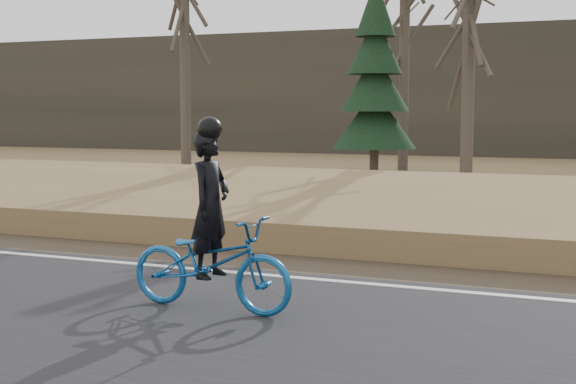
% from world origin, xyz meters
% --- Properties ---
extents(cyclist, '(1.92, 0.77, 2.02)m').
position_xyz_m(cyclist, '(-4.77, -1.61, 0.69)').
color(cyclist, '#14528F').
rests_on(cyclist, road).
extents(bare_tree_far_left, '(0.36, 0.36, 8.43)m').
position_xyz_m(bare_tree_far_left, '(-14.62, 15.19, 4.22)').
color(bare_tree_far_left, '#4D4438').
rests_on(bare_tree_far_left, ground).
extents(bare_tree_left, '(0.36, 0.36, 8.81)m').
position_xyz_m(bare_tree_left, '(-7.88, 18.65, 4.41)').
color(bare_tree_left, '#4D4438').
rests_on(bare_tree_left, ground).
extents(bare_tree_near_left, '(0.36, 0.36, 7.45)m').
position_xyz_m(bare_tree_near_left, '(-4.84, 13.88, 3.72)').
color(bare_tree_near_left, '#4D4438').
rests_on(bare_tree_near_left, ground).
extents(conifer, '(2.60, 2.60, 6.23)m').
position_xyz_m(conifer, '(-7.96, 15.34, 2.95)').
color(conifer, '#4D4438').
rests_on(conifer, ground).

